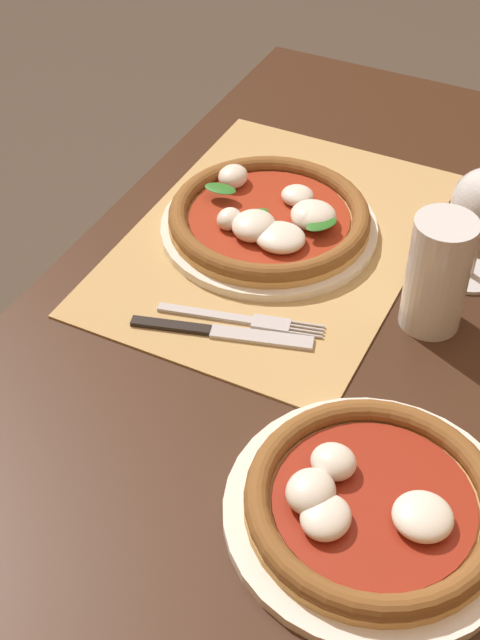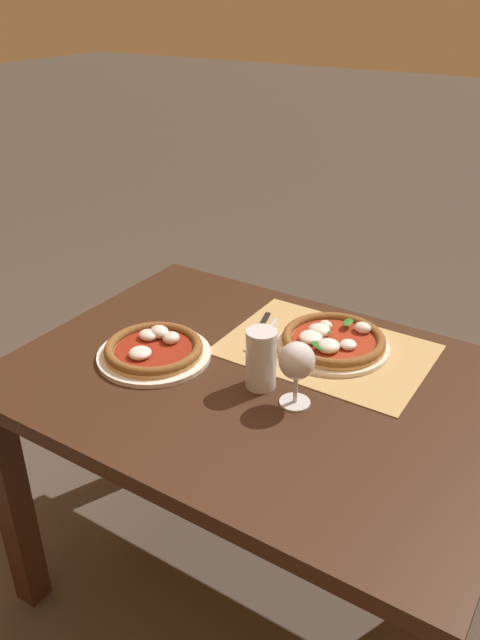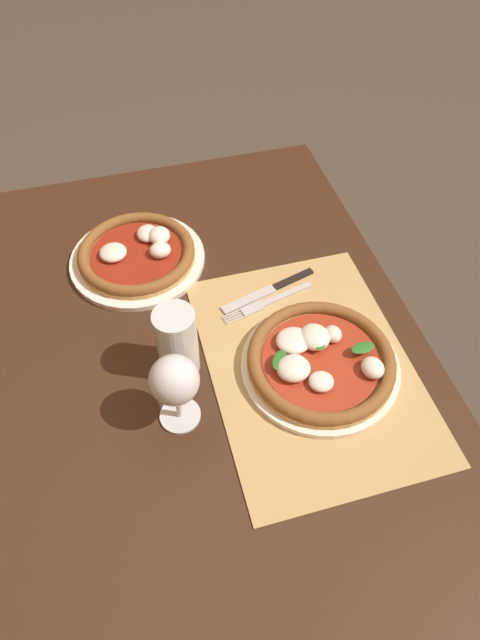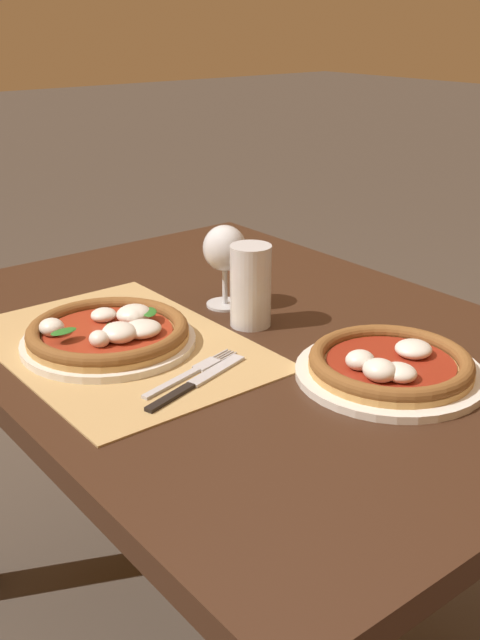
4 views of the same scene
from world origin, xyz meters
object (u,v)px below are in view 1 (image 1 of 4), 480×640
(pizza_far, at_px, (372,505))
(fork, at_px, (241,319))
(pint_glass, at_px, (437,276))
(knife, at_px, (222,332))
(pizza_near, at_px, (270,219))

(pizza_far, xyz_separation_m, fork, (-0.19, -0.23, -0.01))
(pint_glass, height_order, fork, pint_glass)
(pizza_far, relative_size, pint_glass, 1.97)
(fork, bearing_deg, knife, -19.44)
(pint_glass, relative_size, fork, 0.73)
(pizza_near, height_order, knife, pizza_near)
(pizza_near, relative_size, knife, 1.35)
(pizza_far, height_order, pint_glass, pint_glass)
(pizza_far, relative_size, fork, 1.44)
(pizza_near, xyz_separation_m, fork, (0.17, 0.04, -0.02))
(pizza_near, bearing_deg, pizza_far, 37.12)
(pizza_far, distance_m, pint_glass, 0.30)
(pint_glass, height_order, knife, pint_glass)
(pint_glass, bearing_deg, pizza_near, -106.39)
(pizza_far, bearing_deg, fork, -129.45)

